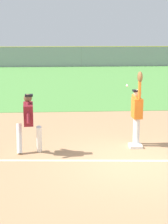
# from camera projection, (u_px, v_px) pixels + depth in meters

# --- Properties ---
(ground_plane) EXTENTS (78.15, 78.15, 0.00)m
(ground_plane) POSITION_uv_depth(u_px,v_px,m) (136.00, 163.00, 9.71)
(ground_plane) COLOR tan
(outfield_grass) EXTENTS (54.80, 19.52, 0.01)m
(outfield_grass) POSITION_uv_depth(u_px,v_px,m) (89.00, 81.00, 25.31)
(outfield_grass) COLOR #549342
(outfield_grass) RESTS_ON ground_plane
(first_base) EXTENTS (0.38, 0.38, 0.08)m
(first_base) POSITION_uv_depth(u_px,v_px,m) (135.00, 146.00, 11.01)
(first_base) COLOR white
(first_base) RESTS_ON ground_plane
(fielder) EXTENTS (0.29, 0.89, 2.28)m
(fielder) POSITION_uv_depth(u_px,v_px,m) (137.00, 109.00, 10.99)
(fielder) COLOR silver
(fielder) RESTS_ON ground_plane
(runner) EXTENTS (0.75, 0.85, 1.72)m
(runner) POSITION_uv_depth(u_px,v_px,m) (29.00, 119.00, 10.27)
(runner) COLOR white
(runner) RESTS_ON ground_plane
(baseball) EXTENTS (0.07, 0.07, 0.07)m
(baseball) POSITION_uv_depth(u_px,v_px,m) (127.00, 86.00, 11.02)
(baseball) COLOR white
(outfield_fence) EXTENTS (54.88, 0.08, 1.91)m
(outfield_fence) POSITION_uv_depth(u_px,v_px,m) (81.00, 57.00, 34.60)
(outfield_fence) COLOR #93999E
(outfield_fence) RESTS_ON ground_plane
(parked_car_green) EXTENTS (4.52, 2.36, 1.25)m
(parked_car_green) POSITION_uv_depth(u_px,v_px,m) (43.00, 57.00, 37.40)
(parked_car_green) COLOR #1E6B33
(parked_car_green) RESTS_ON ground_plane
(parked_car_blue) EXTENTS (4.57, 2.47, 1.25)m
(parked_car_blue) POSITION_uv_depth(u_px,v_px,m) (92.00, 57.00, 37.60)
(parked_car_blue) COLOR #23389E
(parked_car_blue) RESTS_ON ground_plane
(parked_car_white) EXTENTS (4.55, 2.41, 1.25)m
(parked_car_white) POSITION_uv_depth(u_px,v_px,m) (148.00, 57.00, 38.38)
(parked_car_white) COLOR white
(parked_car_white) RESTS_ON ground_plane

